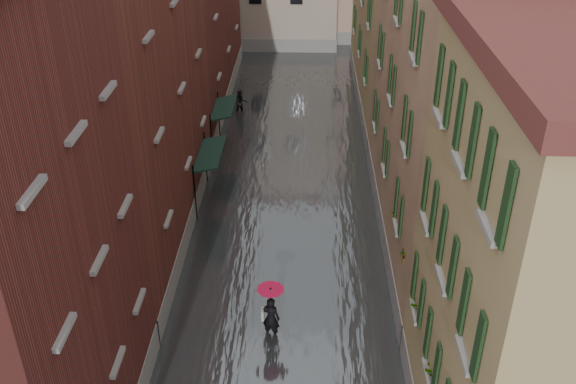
# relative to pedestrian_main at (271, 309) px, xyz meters

# --- Properties ---
(floodwater) EXTENTS (10.00, 60.00, 0.20)m
(floodwater) POSITION_rel_pedestrian_main_xyz_m (0.31, 10.30, -1.13)
(floodwater) COLOR #494F51
(floodwater) RESTS_ON ground
(building_left_mid) EXTENTS (6.00, 14.00, 12.50)m
(building_left_mid) POSITION_rel_pedestrian_main_xyz_m (-6.69, 6.30, 5.02)
(building_left_mid) COLOR maroon
(building_left_mid) RESTS_ON ground
(building_right_near) EXTENTS (6.00, 8.00, 11.50)m
(building_right_near) POSITION_rel_pedestrian_main_xyz_m (7.31, -4.70, 4.52)
(building_right_near) COLOR tan
(building_right_near) RESTS_ON ground
(building_right_mid) EXTENTS (6.00, 14.00, 13.00)m
(building_right_mid) POSITION_rel_pedestrian_main_xyz_m (7.31, 6.30, 5.27)
(building_right_mid) COLOR tan
(building_right_mid) RESTS_ON ground
(building_right_far) EXTENTS (6.00, 16.00, 11.50)m
(building_right_far) POSITION_rel_pedestrian_main_xyz_m (7.31, 21.30, 4.52)
(building_right_far) COLOR tan
(building_right_far) RESTS_ON ground
(awning_near) EXTENTS (1.09, 3.37, 2.80)m
(awning_near) POSITION_rel_pedestrian_main_xyz_m (-3.17, 8.87, 1.24)
(awning_near) COLOR #173328
(awning_near) RESTS_ON ground
(awning_far) EXTENTS (1.09, 3.07, 2.80)m
(awning_far) POSITION_rel_pedestrian_main_xyz_m (-3.18, 14.16, 1.24)
(awning_far) COLOR #173328
(awning_far) RESTS_ON ground
(window_planters) EXTENTS (0.59, 10.73, 0.84)m
(window_planters) POSITION_rel_pedestrian_main_xyz_m (4.43, -2.15, 2.28)
(window_planters) COLOR #974B31
(window_planters) RESTS_ON ground
(pedestrian_main) EXTENTS (0.92, 0.92, 2.06)m
(pedestrian_main) POSITION_rel_pedestrian_main_xyz_m (0.00, 0.00, 0.00)
(pedestrian_main) COLOR black
(pedestrian_main) RESTS_ON ground
(pedestrian_far) EXTENTS (0.97, 0.87, 1.64)m
(pedestrian_far) POSITION_rel_pedestrian_main_xyz_m (-2.78, 19.05, -0.41)
(pedestrian_far) COLOR black
(pedestrian_far) RESTS_ON ground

